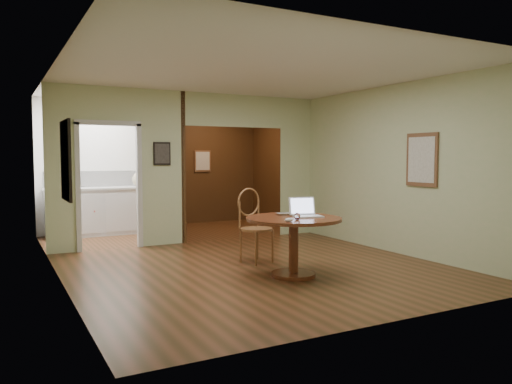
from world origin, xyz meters
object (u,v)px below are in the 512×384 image
open_laptop (305,211)px  closed_laptop (291,214)px  chair (253,221)px  dining_table (294,233)px

open_laptop → closed_laptop: (-0.08, 0.24, -0.05)m
open_laptop → closed_laptop: size_ratio=1.12×
chair → closed_laptop: bearing=-94.0°
dining_table → chair: size_ratio=1.13×
dining_table → open_laptop: 0.32m
dining_table → closed_laptop: (0.10, 0.24, 0.21)m
chair → open_laptop: size_ratio=2.73×
chair → open_laptop: bearing=-92.2°
closed_laptop → open_laptop: bearing=-65.5°
dining_table → chair: 1.03m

